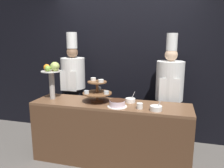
{
  "coord_description": "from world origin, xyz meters",
  "views": [
    {
      "loc": [
        0.79,
        -2.51,
        1.75
      ],
      "look_at": [
        0.0,
        0.38,
        1.13
      ],
      "focal_mm": 35.0,
      "sensor_mm": 36.0,
      "label": 1
    }
  ],
  "objects_px": {
    "chef_left": "(73,83)",
    "serving_bowl_near": "(156,108)",
    "tiered_stand": "(97,90)",
    "chef_center_left": "(169,91)",
    "cake_round": "(117,103)",
    "serving_bowl_far": "(130,100)",
    "cup_white": "(140,106)",
    "fruit_pedestal": "(52,73)"
  },
  "relations": [
    {
      "from": "chef_left",
      "to": "serving_bowl_near",
      "type": "bearing_deg",
      "value": -27.14
    },
    {
      "from": "tiered_stand",
      "to": "serving_bowl_near",
      "type": "distance_m",
      "value": 0.85
    },
    {
      "from": "chef_center_left",
      "to": "cake_round",
      "type": "bearing_deg",
      "value": -131.45
    },
    {
      "from": "tiered_stand",
      "to": "cake_round",
      "type": "height_order",
      "value": "tiered_stand"
    },
    {
      "from": "serving_bowl_near",
      "to": "serving_bowl_far",
      "type": "relative_size",
      "value": 1.02
    },
    {
      "from": "serving_bowl_near",
      "to": "chef_left",
      "type": "distance_m",
      "value": 1.65
    },
    {
      "from": "serving_bowl_near",
      "to": "cup_white",
      "type": "bearing_deg",
      "value": 174.12
    },
    {
      "from": "tiered_stand",
      "to": "cake_round",
      "type": "bearing_deg",
      "value": -23.81
    },
    {
      "from": "serving_bowl_near",
      "to": "chef_center_left",
      "type": "distance_m",
      "value": 0.77
    },
    {
      "from": "serving_bowl_near",
      "to": "serving_bowl_far",
      "type": "height_order",
      "value": "serving_bowl_near"
    },
    {
      "from": "tiered_stand",
      "to": "serving_bowl_far",
      "type": "bearing_deg",
      "value": 12.92
    },
    {
      "from": "tiered_stand",
      "to": "chef_left",
      "type": "xyz_separation_m",
      "value": [
        -0.64,
        0.59,
        -0.05
      ]
    },
    {
      "from": "chef_left",
      "to": "serving_bowl_far",
      "type": "bearing_deg",
      "value": -23.79
    },
    {
      "from": "fruit_pedestal",
      "to": "cup_white",
      "type": "xyz_separation_m",
      "value": [
        1.3,
        -0.12,
        -0.35
      ]
    },
    {
      "from": "tiered_stand",
      "to": "serving_bowl_near",
      "type": "xyz_separation_m",
      "value": [
        0.82,
        -0.17,
        -0.13
      ]
    },
    {
      "from": "tiered_stand",
      "to": "serving_bowl_near",
      "type": "bearing_deg",
      "value": -11.35
    },
    {
      "from": "fruit_pedestal",
      "to": "cake_round",
      "type": "distance_m",
      "value": 1.06
    },
    {
      "from": "tiered_stand",
      "to": "cup_white",
      "type": "height_order",
      "value": "tiered_stand"
    },
    {
      "from": "cup_white",
      "to": "serving_bowl_near",
      "type": "bearing_deg",
      "value": -5.88
    },
    {
      "from": "serving_bowl_near",
      "to": "chef_left",
      "type": "xyz_separation_m",
      "value": [
        -1.47,
        0.75,
        0.09
      ]
    },
    {
      "from": "cake_round",
      "to": "serving_bowl_far",
      "type": "relative_size",
      "value": 1.62
    },
    {
      "from": "serving_bowl_near",
      "to": "serving_bowl_far",
      "type": "distance_m",
      "value": 0.46
    },
    {
      "from": "cup_white",
      "to": "serving_bowl_far",
      "type": "xyz_separation_m",
      "value": [
        -0.17,
        0.25,
        -0.01
      ]
    },
    {
      "from": "fruit_pedestal",
      "to": "serving_bowl_near",
      "type": "distance_m",
      "value": 1.55
    },
    {
      "from": "fruit_pedestal",
      "to": "cake_round",
      "type": "bearing_deg",
      "value": -6.7
    },
    {
      "from": "serving_bowl_near",
      "to": "chef_left",
      "type": "height_order",
      "value": "chef_left"
    },
    {
      "from": "serving_bowl_near",
      "to": "chef_center_left",
      "type": "relative_size",
      "value": 0.09
    },
    {
      "from": "fruit_pedestal",
      "to": "chef_left",
      "type": "relative_size",
      "value": 0.3
    },
    {
      "from": "tiered_stand",
      "to": "serving_bowl_far",
      "type": "height_order",
      "value": "tiered_stand"
    },
    {
      "from": "cake_round",
      "to": "chef_center_left",
      "type": "relative_size",
      "value": 0.14
    },
    {
      "from": "serving_bowl_far",
      "to": "chef_left",
      "type": "distance_m",
      "value": 1.2
    },
    {
      "from": "tiered_stand",
      "to": "chef_left",
      "type": "distance_m",
      "value": 0.87
    },
    {
      "from": "cup_white",
      "to": "chef_left",
      "type": "relative_size",
      "value": 0.04
    },
    {
      "from": "tiered_stand",
      "to": "chef_left",
      "type": "bearing_deg",
      "value": 137.56
    },
    {
      "from": "tiered_stand",
      "to": "fruit_pedestal",
      "type": "height_order",
      "value": "fruit_pedestal"
    },
    {
      "from": "tiered_stand",
      "to": "serving_bowl_far",
      "type": "distance_m",
      "value": 0.48
    },
    {
      "from": "tiered_stand",
      "to": "serving_bowl_near",
      "type": "relative_size",
      "value": 2.5
    },
    {
      "from": "cake_round",
      "to": "chef_center_left",
      "type": "xyz_separation_m",
      "value": [
        0.64,
        0.73,
        0.05
      ]
    },
    {
      "from": "tiered_stand",
      "to": "chef_center_left",
      "type": "height_order",
      "value": "chef_center_left"
    },
    {
      "from": "tiered_stand",
      "to": "cup_white",
      "type": "relative_size",
      "value": 5.09
    },
    {
      "from": "chef_center_left",
      "to": "cup_white",
      "type": "bearing_deg",
      "value": -115.59
    },
    {
      "from": "fruit_pedestal",
      "to": "cup_white",
      "type": "distance_m",
      "value": 1.35
    }
  ]
}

